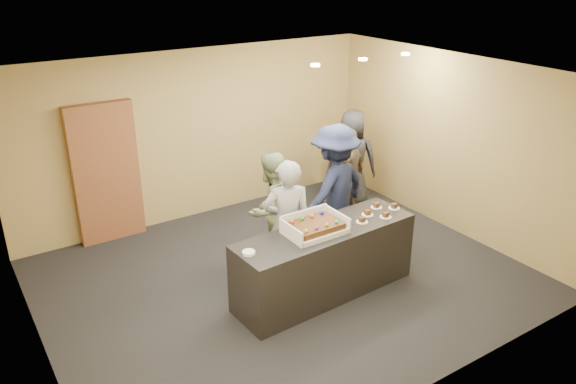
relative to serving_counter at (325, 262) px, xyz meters
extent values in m
plane|color=black|center=(-0.23, 0.57, -0.45)|extent=(6.00, 6.00, 0.00)
plane|color=white|center=(-0.23, 0.57, 2.25)|extent=(6.00, 6.00, 0.00)
cube|color=tan|center=(-0.23, 3.07, 0.90)|extent=(6.00, 0.04, 2.70)
cube|color=tan|center=(-0.23, -1.93, 0.90)|extent=(6.00, 0.04, 2.70)
cube|color=tan|center=(-3.23, 0.57, 0.90)|extent=(0.04, 5.00, 2.70)
cube|color=tan|center=(2.77, 0.57, 0.90)|extent=(0.04, 5.00, 2.70)
cube|color=black|center=(0.00, 0.00, 0.00)|extent=(2.43, 0.81, 0.90)
cube|color=brown|center=(-1.77, 2.98, 0.59)|extent=(0.95, 0.15, 2.09)
cube|color=white|center=(-0.16, 0.00, 0.48)|extent=(0.69, 0.48, 0.06)
cube|color=white|center=(-0.51, 0.00, 0.54)|extent=(0.02, 0.48, 0.19)
cube|color=white|center=(0.18, 0.00, 0.54)|extent=(0.02, 0.48, 0.19)
cube|color=white|center=(-0.16, 0.24, 0.55)|extent=(0.69, 0.02, 0.21)
cube|color=#3D210D|center=(-0.16, 0.00, 0.54)|extent=(0.61, 0.42, 0.07)
sphere|color=#DF5C1A|center=(-0.39, 0.15, 0.60)|extent=(0.05, 0.05, 0.05)
sphere|color=#279719|center=(-0.25, 0.15, 0.60)|extent=(0.05, 0.05, 0.05)
sphere|color=orange|center=(-0.10, 0.15, 0.60)|extent=(0.05, 0.05, 0.05)
sphere|color=#1818CC|center=(0.05, 0.15, 0.60)|extent=(0.05, 0.05, 0.05)
sphere|color=orange|center=(-0.39, -0.15, 0.60)|extent=(0.05, 0.05, 0.05)
sphere|color=#B72794|center=(-0.25, -0.15, 0.60)|extent=(0.05, 0.05, 0.05)
sphere|color=gold|center=(-0.10, -0.15, 0.60)|extent=(0.05, 0.05, 0.05)
sphere|color=#26C271|center=(0.05, -0.15, 0.60)|extent=(0.05, 0.05, 0.05)
cylinder|color=white|center=(-1.09, -0.02, 0.47)|extent=(0.15, 0.15, 0.04)
cylinder|color=white|center=(0.50, -0.08, 0.45)|extent=(0.15, 0.15, 0.01)
cube|color=#3D210D|center=(0.50, -0.08, 0.49)|extent=(0.07, 0.06, 0.06)
cylinder|color=white|center=(0.69, 0.04, 0.45)|extent=(0.15, 0.15, 0.01)
cube|color=#3D210D|center=(0.69, 0.04, 0.49)|extent=(0.07, 0.06, 0.06)
cylinder|color=white|center=(0.84, -0.14, 0.45)|extent=(0.15, 0.15, 0.01)
cube|color=#3D210D|center=(0.84, -0.14, 0.49)|extent=(0.07, 0.06, 0.06)
cylinder|color=white|center=(0.95, 0.15, 0.45)|extent=(0.15, 0.15, 0.01)
cube|color=#3D210D|center=(0.95, 0.15, 0.49)|extent=(0.07, 0.06, 0.06)
cylinder|color=white|center=(1.12, 0.00, 0.45)|extent=(0.15, 0.15, 0.01)
cube|color=#3D210D|center=(1.12, 0.00, 0.49)|extent=(0.07, 0.06, 0.06)
imported|color=gray|center=(-0.27, 0.45, 0.41)|extent=(0.73, 0.62, 1.71)
imported|color=gray|center=(-0.13, 1.07, 0.35)|extent=(0.92, 0.81, 1.59)
imported|color=#1B223F|center=(0.82, 0.90, 0.49)|extent=(1.34, 0.98, 1.87)
imported|color=brown|center=(1.39, 1.30, 0.37)|extent=(1.04, 0.79, 1.64)
imported|color=#232428|center=(1.92, 1.86, 0.40)|extent=(0.99, 0.94, 1.71)
cylinder|color=#FFEAC6|center=(0.57, 1.07, 2.22)|extent=(0.12, 0.12, 0.03)
cylinder|color=#FFEAC6|center=(1.37, 1.07, 2.22)|extent=(0.12, 0.12, 0.03)
cylinder|color=#FFEAC6|center=(2.17, 1.07, 2.22)|extent=(0.12, 0.12, 0.03)
camera|label=1|loc=(-3.73, -4.86, 3.54)|focal=35.00mm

